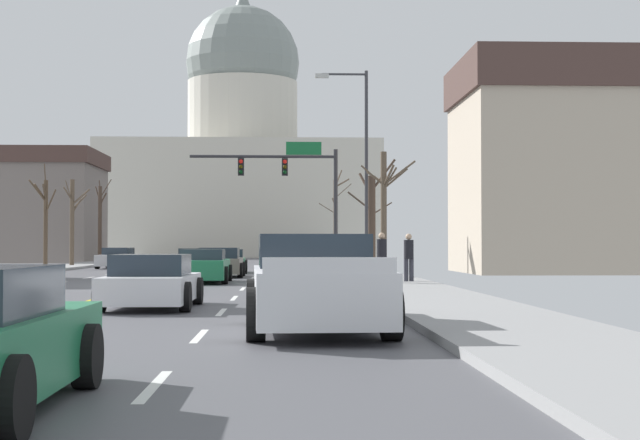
{
  "coord_description": "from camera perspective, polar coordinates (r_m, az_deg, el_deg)",
  "views": [
    {
      "loc": [
        4.8,
        -33.74,
        1.42
      ],
      "look_at": [
        7.07,
        25.1,
        2.94
      ],
      "focal_mm": 53.4,
      "sensor_mm": 36.0,
      "label": 1
    }
  ],
  "objects": [
    {
      "name": "ground",
      "position": [
        34.11,
        -10.32,
        -3.8
      ],
      "size": [
        20.0,
        180.0,
        0.2
      ],
      "color": "#4D4D52"
    },
    {
      "name": "signal_gantry",
      "position": [
        50.91,
        -1.54,
        2.51
      ],
      "size": [
        7.91,
        0.41,
        6.78
      ],
      "color": "#28282D",
      "rests_on": "ground"
    },
    {
      "name": "street_lamp_right",
      "position": [
        39.1,
        2.41,
        3.89
      ],
      "size": [
        2.18,
        0.24,
        8.43
      ],
      "color": "#333338",
      "rests_on": "ground"
    },
    {
      "name": "capitol_building",
      "position": [
        111.76,
        -4.67,
        3.2
      ],
      "size": [
        30.9,
        22.33,
        31.82
      ],
      "color": "beige",
      "rests_on": "ground"
    },
    {
      "name": "sedan_near_00",
      "position": [
        47.79,
        -5.59,
        -2.51
      ],
      "size": [
        2.11,
        4.72,
        1.18
      ],
      "color": "#1E7247",
      "rests_on": "ground"
    },
    {
      "name": "sedan_near_01",
      "position": [
        41.79,
        -6.01,
        -2.59
      ],
      "size": [
        2.09,
        4.23,
        1.28
      ],
      "color": "#6B6056",
      "rests_on": "ground"
    },
    {
      "name": "sedan_near_02",
      "position": [
        35.62,
        -6.99,
        -2.8
      ],
      "size": [
        1.97,
        4.68,
        1.24
      ],
      "color": "#1E7247",
      "rests_on": "ground"
    },
    {
      "name": "sedan_near_03",
      "position": [
        28.38,
        -1.08,
        -3.18
      ],
      "size": [
        2.13,
        4.65,
        1.22
      ],
      "color": "#9EA3A8",
      "rests_on": "ground"
    },
    {
      "name": "sedan_near_04",
      "position": [
        21.57,
        -10.06,
        -3.74
      ],
      "size": [
        2.04,
        4.22,
        1.2
      ],
      "color": "silver",
      "rests_on": "ground"
    },
    {
      "name": "pickup_truck_near_05",
      "position": [
        15.69,
        -0.26,
        -4.01
      ],
      "size": [
        2.42,
        5.36,
        1.59
      ],
      "color": "silver",
      "rests_on": "ground"
    },
    {
      "name": "sedan_oncoming_00",
      "position": [
        57.87,
        -12.05,
        -2.27
      ],
      "size": [
        2.04,
        4.69,
        1.23
      ],
      "color": "silver",
      "rests_on": "ground"
    },
    {
      "name": "sedan_oncoming_01",
      "position": [
        67.7,
        -7.79,
        -2.2
      ],
      "size": [
        2.12,
        4.56,
        1.14
      ],
      "color": "#6B6056",
      "rests_on": "ground"
    },
    {
      "name": "flank_building_01",
      "position": [
        78.66,
        -17.23,
        0.8
      ],
      "size": [
        11.64,
        9.79,
        8.81
      ],
      "color": "slate",
      "rests_on": "ground"
    },
    {
      "name": "flank_building_02",
      "position": [
        49.56,
        13.92,
        3.2
      ],
      "size": [
        9.77,
        9.18,
        10.72
      ],
      "color": "#B2A38E",
      "rests_on": "ground"
    },
    {
      "name": "bare_tree_00",
      "position": [
        43.59,
        3.11,
        -0.05
      ],
      "size": [
        2.22,
        1.09,
        5.22
      ],
      "color": "#423328",
      "rests_on": "ground"
    },
    {
      "name": "bare_tree_01",
      "position": [
        61.26,
        -14.6,
        0.05
      ],
      "size": [
        1.7,
        2.47,
        5.34
      ],
      "color": "brown",
      "rests_on": "ground"
    },
    {
      "name": "bare_tree_02",
      "position": [
        38.04,
        3.87,
        0.69
      ],
      "size": [
        2.21,
        1.51,
        4.99
      ],
      "color": "brown",
      "rests_on": "ground"
    },
    {
      "name": "bare_tree_03",
      "position": [
        56.29,
        -16.15,
        0.17
      ],
      "size": [
        1.59,
        1.43,
        5.83
      ],
      "color": "#4C3D2D",
      "rests_on": "ground"
    },
    {
      "name": "bare_tree_04",
      "position": [
        71.17,
        0.94,
        0.14
      ],
      "size": [
        2.47,
        1.93,
        6.94
      ],
      "color": "brown",
      "rests_on": "ground"
    },
    {
      "name": "bare_tree_05",
      "position": [
        68.65,
        -13.04,
        -0.05
      ],
      "size": [
        1.2,
        1.53,
        5.91
      ],
      "color": "#423328",
      "rests_on": "ground"
    },
    {
      "name": "pedestrian_00",
      "position": [
        32.16,
        3.72,
        -2.1
      ],
      "size": [
        0.35,
        0.34,
        1.68
      ],
      "color": "black",
      "rests_on": "ground"
    },
    {
      "name": "pedestrian_01",
      "position": [
        33.28,
        5.34,
        -2.09
      ],
      "size": [
        0.35,
        0.34,
        1.66
      ],
      "color": "#33333D",
      "rests_on": "ground"
    },
    {
      "name": "bicycle_parked",
      "position": [
        33.58,
        3.2,
        -3.07
      ],
      "size": [
        0.12,
        1.77,
        0.85
      ],
      "color": "black",
      "rests_on": "ground"
    }
  ]
}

